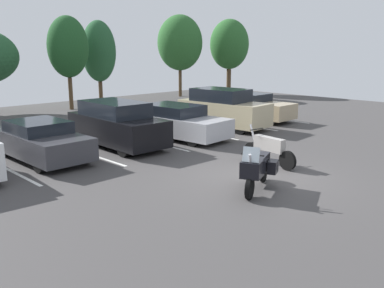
{
  "coord_description": "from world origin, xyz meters",
  "views": [
    {
      "loc": [
        -10.09,
        -7.31,
        3.83
      ],
      "look_at": [
        -1.42,
        1.46,
        1.04
      ],
      "focal_mm": 39.04,
      "sensor_mm": 36.0,
      "label": 1
    }
  ],
  "objects_px": {
    "car_charcoal": "(40,141)",
    "car_silver": "(176,122)",
    "motorcycle_second": "(269,148)",
    "car_black": "(117,124)",
    "car_tan": "(251,107)",
    "motorcycle_touring": "(257,168)",
    "car_champagne": "(223,109)"
  },
  "relations": [
    {
      "from": "car_charcoal",
      "to": "car_silver",
      "type": "height_order",
      "value": "car_silver"
    },
    {
      "from": "motorcycle_second",
      "to": "car_black",
      "type": "height_order",
      "value": "car_black"
    },
    {
      "from": "car_charcoal",
      "to": "car_black",
      "type": "xyz_separation_m",
      "value": [
        3.16,
        -0.15,
        0.21
      ]
    },
    {
      "from": "motorcycle_second",
      "to": "car_charcoal",
      "type": "xyz_separation_m",
      "value": [
        -5.18,
        6.12,
        0.12
      ]
    },
    {
      "from": "car_charcoal",
      "to": "car_tan",
      "type": "bearing_deg",
      "value": 0.24
    },
    {
      "from": "car_black",
      "to": "car_silver",
      "type": "relative_size",
      "value": 0.96
    },
    {
      "from": "motorcycle_touring",
      "to": "car_silver",
      "type": "xyz_separation_m",
      "value": [
        3.29,
        6.85,
        0.07
      ]
    },
    {
      "from": "car_black",
      "to": "car_silver",
      "type": "xyz_separation_m",
      "value": [
        2.84,
        -0.45,
        -0.18
      ]
    },
    {
      "from": "motorcycle_second",
      "to": "car_charcoal",
      "type": "height_order",
      "value": "car_charcoal"
    },
    {
      "from": "car_charcoal",
      "to": "car_black",
      "type": "height_order",
      "value": "car_black"
    },
    {
      "from": "car_black",
      "to": "car_tan",
      "type": "height_order",
      "value": "car_black"
    },
    {
      "from": "car_charcoal",
      "to": "car_tan",
      "type": "distance_m",
      "value": 12.28
    },
    {
      "from": "motorcycle_touring",
      "to": "car_silver",
      "type": "distance_m",
      "value": 7.6
    },
    {
      "from": "motorcycle_touring",
      "to": "car_champagne",
      "type": "bearing_deg",
      "value": 46.69
    },
    {
      "from": "car_black",
      "to": "car_charcoal",
      "type": "bearing_deg",
      "value": 177.31
    },
    {
      "from": "car_silver",
      "to": "car_black",
      "type": "bearing_deg",
      "value": 170.96
    },
    {
      "from": "car_black",
      "to": "car_champagne",
      "type": "relative_size",
      "value": 1.03
    },
    {
      "from": "car_champagne",
      "to": "car_tan",
      "type": "height_order",
      "value": "car_champagne"
    },
    {
      "from": "motorcycle_second",
      "to": "car_silver",
      "type": "height_order",
      "value": "car_silver"
    },
    {
      "from": "car_charcoal",
      "to": "car_silver",
      "type": "bearing_deg",
      "value": -5.72
    },
    {
      "from": "car_charcoal",
      "to": "car_champagne",
      "type": "xyz_separation_m",
      "value": [
        9.3,
        -0.46,
        0.27
      ]
    },
    {
      "from": "car_black",
      "to": "car_champagne",
      "type": "xyz_separation_m",
      "value": [
        6.14,
        -0.31,
        0.06
      ]
    },
    {
      "from": "motorcycle_touring",
      "to": "car_tan",
      "type": "relative_size",
      "value": 0.44
    },
    {
      "from": "motorcycle_touring",
      "to": "motorcycle_second",
      "type": "distance_m",
      "value": 2.81
    },
    {
      "from": "motorcycle_touring",
      "to": "car_black",
      "type": "relative_size",
      "value": 0.44
    },
    {
      "from": "car_black",
      "to": "car_silver",
      "type": "bearing_deg",
      "value": -9.04
    },
    {
      "from": "motorcycle_touring",
      "to": "car_tan",
      "type": "bearing_deg",
      "value": 38.09
    },
    {
      "from": "motorcycle_second",
      "to": "car_silver",
      "type": "relative_size",
      "value": 0.45
    },
    {
      "from": "motorcycle_second",
      "to": "car_black",
      "type": "distance_m",
      "value": 6.31
    },
    {
      "from": "car_champagne",
      "to": "motorcycle_second",
      "type": "bearing_deg",
      "value": -126.08
    },
    {
      "from": "car_black",
      "to": "car_champagne",
      "type": "height_order",
      "value": "car_champagne"
    },
    {
      "from": "motorcycle_second",
      "to": "car_black",
      "type": "bearing_deg",
      "value": 108.72
    }
  ]
}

